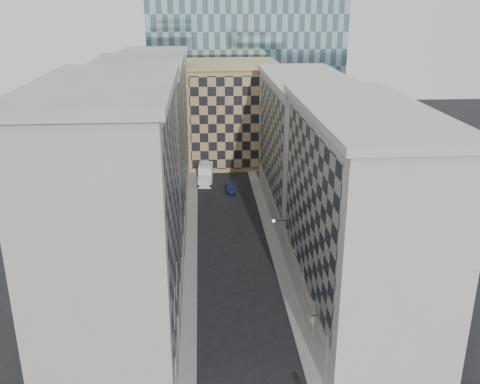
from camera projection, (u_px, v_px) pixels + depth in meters
name	position (u px, v px, depth m)	size (l,w,h in m)	color
sidewalk_west	(191.00, 249.00, 66.74)	(1.50, 100.00, 0.15)	gray
sidewalk_east	(275.00, 247.00, 67.46)	(1.50, 100.00, 0.15)	gray
bldg_left_a	(116.00, 225.00, 44.53)	(10.80, 22.80, 23.70)	#9C978C
bldg_left_b	(143.00, 157.00, 65.31)	(10.80, 22.80, 22.70)	gray
bldg_left_c	(156.00, 122.00, 86.10)	(10.80, 22.80, 21.70)	#9C978C
bldg_right_a	(358.00, 216.00, 50.28)	(10.80, 26.80, 20.70)	#B0ABA2
bldg_right_b	(304.00, 146.00, 75.74)	(10.80, 28.80, 19.70)	#B0ABA2
tan_block	(231.00, 113.00, 99.54)	(16.80, 14.80, 18.80)	tan
church_tower	(217.00, 12.00, 106.62)	(7.20, 7.20, 51.50)	#2C2822
flagpoles_left	(176.00, 294.00, 41.49)	(0.10, 6.33, 2.33)	gray
bracket_lamp	(275.00, 221.00, 59.68)	(1.98, 0.36, 0.36)	black
box_truck	(205.00, 175.00, 90.50)	(2.68, 5.74, 3.07)	white
dark_car	(231.00, 188.00, 86.48)	(1.35, 3.88, 1.28)	#0E1433
shop_sign	(312.00, 319.00, 45.61)	(0.73, 0.64, 0.73)	black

